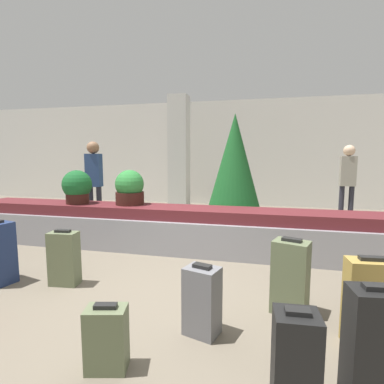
% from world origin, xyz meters
% --- Properties ---
extents(ground_plane, '(18.00, 18.00, 0.00)m').
position_xyz_m(ground_plane, '(0.00, 0.00, 0.00)').
color(ground_plane, '#6B6051').
extents(back_wall, '(18.00, 0.06, 3.20)m').
position_xyz_m(back_wall, '(0.00, 6.43, 1.60)').
color(back_wall, silver).
rests_on(back_wall, ground_plane).
extents(carousel, '(7.99, 0.79, 0.70)m').
position_xyz_m(carousel, '(0.00, 1.62, 0.33)').
color(carousel, gray).
rests_on(carousel, ground_plane).
extents(pillar, '(0.53, 0.53, 3.20)m').
position_xyz_m(pillar, '(-1.27, 5.37, 1.60)').
color(pillar, silver).
rests_on(pillar, ground_plane).
extents(suitcase_0, '(0.33, 0.25, 0.77)m').
position_xyz_m(suitcase_0, '(1.74, -1.08, 0.37)').
color(suitcase_0, black).
rests_on(suitcase_0, ground_plane).
extents(suitcase_1, '(0.32, 0.24, 0.49)m').
position_xyz_m(suitcase_1, '(0.04, -1.15, 0.23)').
color(suitcase_1, '#5B6647').
rests_on(suitcase_1, ground_plane).
extents(suitcase_2, '(0.34, 0.22, 0.66)m').
position_xyz_m(suitcase_2, '(-1.16, 0.02, 0.32)').
color(suitcase_2, '#5B6647').
rests_on(suitcase_2, ground_plane).
extents(suitcase_4, '(0.33, 0.29, 0.61)m').
position_xyz_m(suitcase_4, '(0.61, -0.58, 0.29)').
color(suitcase_4, slate).
rests_on(suitcase_4, ground_plane).
extents(suitcase_5, '(0.28, 0.25, 0.61)m').
position_xyz_m(suitcase_5, '(1.30, -1.17, 0.30)').
color(suitcase_5, black).
rests_on(suitcase_5, ground_plane).
extents(suitcase_7, '(0.38, 0.33, 0.74)m').
position_xyz_m(suitcase_7, '(1.36, -0.04, 0.36)').
color(suitcase_7, '#5B6647').
rests_on(suitcase_7, ground_plane).
extents(suitcase_8, '(0.38, 0.22, 0.74)m').
position_xyz_m(suitcase_8, '(1.92, -0.45, 0.36)').
color(suitcase_8, '#A3843D').
rests_on(suitcase_8, ground_plane).
extents(potted_plant_0, '(0.48, 0.48, 0.58)m').
position_xyz_m(potted_plant_0, '(-1.10, 1.70, 0.97)').
color(potted_plant_0, '#381914').
rests_on(potted_plant_0, carousel).
extents(potted_plant_1, '(0.50, 0.50, 0.57)m').
position_xyz_m(potted_plant_1, '(-2.02, 1.58, 0.98)').
color(potted_plant_1, '#381914').
rests_on(potted_plant_1, carousel).
extents(traveler_0, '(0.33, 0.25, 1.81)m').
position_xyz_m(traveler_0, '(-2.38, 2.72, 1.10)').
color(traveler_0, '#282833').
rests_on(traveler_0, ground_plane).
extents(traveler_1, '(0.32, 0.25, 1.75)m').
position_xyz_m(traveler_1, '(2.93, 4.39, 1.06)').
color(traveler_1, '#282833').
rests_on(traveler_1, ground_plane).
extents(decorated_tree, '(1.20, 1.20, 2.34)m').
position_xyz_m(decorated_tree, '(0.53, 3.02, 1.26)').
color(decorated_tree, '#4C331E').
rests_on(decorated_tree, ground_plane).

